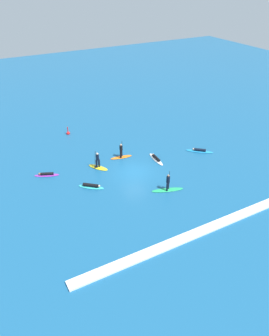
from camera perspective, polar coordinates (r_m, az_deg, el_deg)
ground_plane at (r=35.63m, az=-0.00°, el=-0.69°), size 120.00×120.00×0.00m
surfer_on_purple_board at (r=36.17m, az=-14.88°, el=-1.08°), size 2.59×1.61×0.37m
surfer_on_yellow_board at (r=36.33m, az=-6.31°, el=0.67°), size 1.94×2.44×2.11m
surfer_on_white_board at (r=37.92m, az=3.72°, el=1.64°), size 0.75×3.04×0.41m
surfer_on_blue_board at (r=40.27m, az=11.10°, el=2.95°), size 2.90×2.66×0.41m
surfer_on_teal_board at (r=33.39m, az=-7.47°, el=-3.09°), size 2.41×2.19×0.43m
surfer_on_orange_board at (r=38.13m, az=-2.30°, el=2.50°), size 2.62×1.05×2.07m
surfer_on_green_board at (r=32.69m, az=5.73°, el=-3.17°), size 3.22×1.66×2.12m
marker_buoy at (r=44.67m, az=-11.33°, el=5.92°), size 0.47×0.47×1.14m
wave_crest at (r=28.41m, az=10.86°, el=-10.82°), size 22.53×0.90×0.18m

